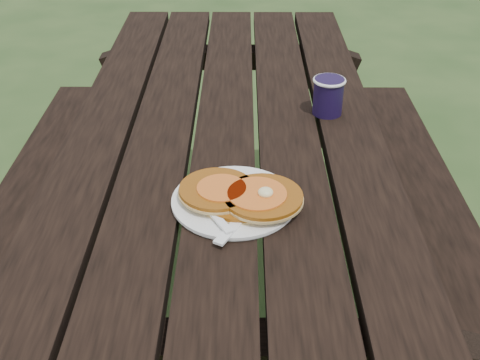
{
  "coord_description": "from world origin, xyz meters",
  "views": [
    {
      "loc": [
        0.04,
        -1.29,
        1.43
      ],
      "look_at": [
        0.04,
        -0.32,
        0.8
      ],
      "focal_mm": 45.0,
      "sensor_mm": 36.0,
      "label": 1
    }
  ],
  "objects_px": {
    "plate": "(234,201)",
    "coffee_cup": "(328,94)",
    "pancake_stack": "(241,195)",
    "picnic_table": "(227,249)"
  },
  "relations": [
    {
      "from": "plate",
      "to": "coffee_cup",
      "type": "bearing_deg",
      "value": 60.11
    },
    {
      "from": "pancake_stack",
      "to": "coffee_cup",
      "type": "relative_size",
      "value": 2.59
    },
    {
      "from": "plate",
      "to": "pancake_stack",
      "type": "bearing_deg",
      "value": -27.82
    },
    {
      "from": "plate",
      "to": "coffee_cup",
      "type": "height_order",
      "value": "coffee_cup"
    },
    {
      "from": "plate",
      "to": "pancake_stack",
      "type": "relative_size",
      "value": 0.99
    },
    {
      "from": "picnic_table",
      "to": "coffee_cup",
      "type": "bearing_deg",
      "value": 16.1
    },
    {
      "from": "picnic_table",
      "to": "pancake_stack",
      "type": "bearing_deg",
      "value": -82.97
    },
    {
      "from": "plate",
      "to": "coffee_cup",
      "type": "relative_size",
      "value": 2.57
    },
    {
      "from": "plate",
      "to": "coffee_cup",
      "type": "distance_m",
      "value": 0.46
    },
    {
      "from": "picnic_table",
      "to": "coffee_cup",
      "type": "relative_size",
      "value": 19.34
    }
  ]
}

